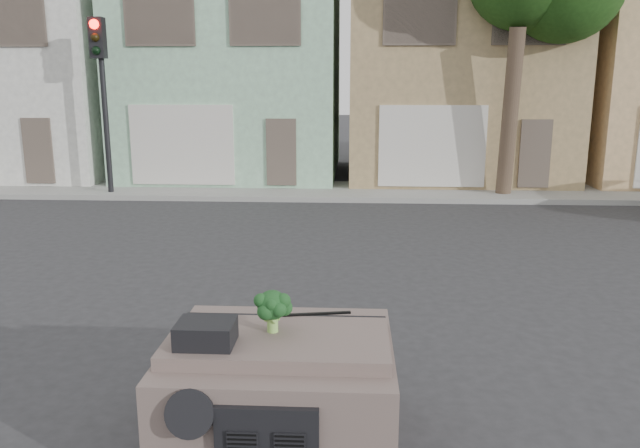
{
  "coord_description": "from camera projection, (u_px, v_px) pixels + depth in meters",
  "views": [
    {
      "loc": [
        0.64,
        -8.16,
        3.25
      ],
      "look_at": [
        0.17,
        0.5,
        1.3
      ],
      "focal_mm": 35.0,
      "sensor_mm": 36.0,
      "label": 1
    }
  ],
  "objects": [
    {
      "name": "wiper_arm",
      "position": [
        314.0,
        314.0,
        5.89
      ],
      "size": [
        0.69,
        0.15,
        0.02
      ],
      "primitive_type": "cube",
      "rotation": [
        0.0,
        0.0,
        0.17
      ],
      "color": "black",
      "rests_on": "car_dashboard"
    },
    {
      "name": "ground_plane",
      "position": [
        306.0,
        322.0,
        8.7
      ],
      "size": [
        120.0,
        120.0,
        0.0
      ],
      "primitive_type": "plane",
      "color": "#303033",
      "rests_on": "ground"
    },
    {
      "name": "townhouse_mint",
      "position": [
        239.0,
        69.0,
        22.18
      ],
      "size": [
        7.2,
        8.2,
        7.55
      ],
      "primitive_type": "cube",
      "color": "#98C8A4",
      "rests_on": "ground"
    },
    {
      "name": "tree_near",
      "position": [
        515.0,
        47.0,
        17.05
      ],
      "size": [
        4.4,
        4.0,
        8.5
      ],
      "primitive_type": "cube",
      "color": "#1C4112",
      "rests_on": "ground"
    },
    {
      "name": "broccoli",
      "position": [
        272.0,
        311.0,
        5.45
      ],
      "size": [
        0.4,
        0.4,
        0.39
      ],
      "primitive_type": "cube",
      "rotation": [
        0.0,
        0.0,
        2.83
      ],
      "color": "#143716",
      "rests_on": "car_dashboard"
    },
    {
      "name": "sidewalk",
      "position": [
        332.0,
        191.0,
        18.91
      ],
      "size": [
        40.0,
        3.0,
        0.15
      ],
      "primitive_type": "cube",
      "color": "gray",
      "rests_on": "ground"
    },
    {
      "name": "car_dashboard",
      "position": [
        281.0,
        388.0,
        5.66
      ],
      "size": [
        2.0,
        1.8,
        1.12
      ],
      "primitive_type": "cube",
      "color": "#695851",
      "rests_on": "ground"
    },
    {
      "name": "instrument_hump",
      "position": [
        206.0,
        333.0,
        5.2
      ],
      "size": [
        0.48,
        0.38,
        0.2
      ],
      "primitive_type": "cube",
      "color": "black",
      "rests_on": "car_dashboard"
    },
    {
      "name": "townhouse_white",
      "position": [
        34.0,
        69.0,
        22.58
      ],
      "size": [
        7.2,
        8.2,
        7.55
      ],
      "primitive_type": "cube",
      "color": "silver",
      "rests_on": "ground"
    },
    {
      "name": "townhouse_tan",
      "position": [
        451.0,
        69.0,
        21.79
      ],
      "size": [
        7.2,
        8.2,
        7.55
      ],
      "primitive_type": "cube",
      "color": "#A2875C",
      "rests_on": "ground"
    },
    {
      "name": "traffic_signal",
      "position": [
        104.0,
        109.0,
        17.74
      ],
      "size": [
        0.4,
        0.4,
        5.1
      ],
      "primitive_type": "cube",
      "color": "black",
      "rests_on": "ground"
    }
  ]
}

